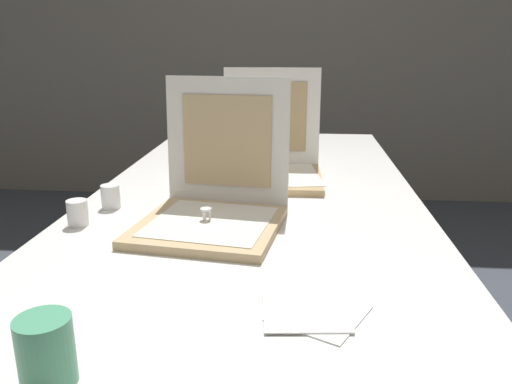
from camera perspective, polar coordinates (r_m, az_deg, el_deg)
wall_back at (r=3.86m, az=3.16°, el=18.48°), size 10.00×0.10×2.60m
table at (r=1.55m, az=-0.22°, el=-1.92°), size 0.99×2.17×0.73m
pizza_box_front at (r=1.28m, az=-4.84°, el=-1.46°), size 0.39×0.40×0.36m
pizza_box_middle at (r=1.71m, az=1.63°, el=3.24°), size 0.35×0.36×0.36m
cup_white_far at (r=1.84m, az=-7.08°, el=3.43°), size 0.05×0.05×0.07m
cup_white_near_left at (r=1.36m, az=-19.46°, el=-2.23°), size 0.05×0.05×0.07m
cup_white_near_center at (r=1.47m, az=-16.05°, el=-0.49°), size 0.05×0.05×0.07m
cup_printed_front at (r=0.77m, az=-22.57°, el=-16.25°), size 0.08×0.08×0.10m
napkin_pile at (r=0.90m, az=6.30°, el=-13.27°), size 0.20×0.19×0.01m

